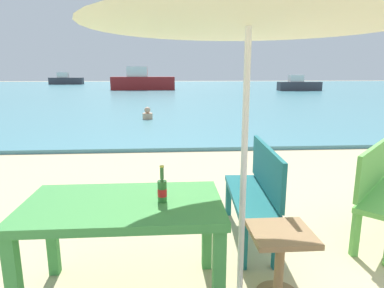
# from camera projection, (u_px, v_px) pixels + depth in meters

# --- Properties ---
(sea_water) EXTENTS (120.00, 50.00, 0.08)m
(sea_water) POSITION_uv_depth(u_px,v_px,m) (179.00, 89.00, 31.44)
(sea_water) COLOR teal
(sea_water) RESTS_ON ground_plane
(picnic_table_green) EXTENTS (1.40, 0.80, 0.76)m
(picnic_table_green) POSITION_uv_depth(u_px,v_px,m) (124.00, 216.00, 2.36)
(picnic_table_green) COLOR #3D8C42
(picnic_table_green) RESTS_ON ground_plane
(beer_bottle_amber) EXTENTS (0.07, 0.07, 0.26)m
(beer_bottle_amber) POSITION_uv_depth(u_px,v_px,m) (162.00, 189.00, 2.32)
(beer_bottle_amber) COLOR #2D662D
(beer_bottle_amber) RESTS_ON picnic_table_green
(side_table_wood) EXTENTS (0.44, 0.44, 0.54)m
(side_table_wood) POSITION_uv_depth(u_px,v_px,m) (280.00, 254.00, 2.42)
(side_table_wood) COLOR olive
(side_table_wood) RESTS_ON ground_plane
(bench_teal_center) EXTENTS (0.43, 1.22, 0.95)m
(bench_teal_center) POSITION_uv_depth(u_px,v_px,m) (257.00, 187.00, 3.28)
(bench_teal_center) COLOR #196066
(bench_teal_center) RESTS_ON ground_plane
(bench_green_left) EXTENTS (1.10, 1.11, 0.95)m
(bench_green_left) POSITION_uv_depth(u_px,v_px,m) (382.00, 186.00, 3.31)
(bench_green_left) COLOR #60B24C
(bench_green_left) RESTS_ON ground_plane
(swimmer_person) EXTENTS (0.34, 0.34, 0.41)m
(swimmer_person) POSITION_uv_depth(u_px,v_px,m) (148.00, 114.00, 11.28)
(swimmer_person) COLOR tan
(swimmer_person) RESTS_ON sea_water
(boat_sailboat) EXTENTS (5.57, 1.52, 2.03)m
(boat_sailboat) POSITION_uv_depth(u_px,v_px,m) (142.00, 81.00, 29.50)
(boat_sailboat) COLOR maroon
(boat_sailboat) RESTS_ON sea_water
(boat_fishing_trawler) EXTENTS (3.62, 0.99, 1.32)m
(boat_fishing_trawler) POSITION_uv_depth(u_px,v_px,m) (299.00, 85.00, 28.31)
(boat_fishing_trawler) COLOR #38383F
(boat_fishing_trawler) RESTS_ON sea_water
(boat_barge) EXTENTS (4.15, 1.13, 1.51)m
(boat_barge) POSITION_uv_depth(u_px,v_px,m) (66.00, 80.00, 42.38)
(boat_barge) COLOR #38383F
(boat_barge) RESTS_ON sea_water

